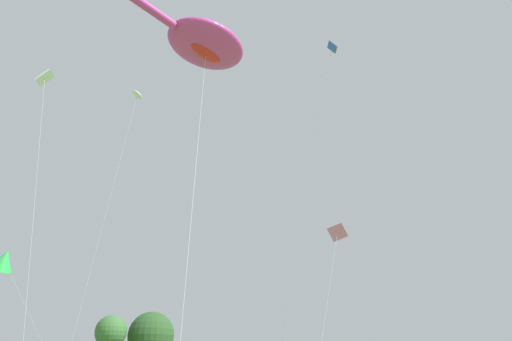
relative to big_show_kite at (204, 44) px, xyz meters
The scene contains 8 objects.
big_show_kite is the anchor object (origin of this frame).
small_kite_stunt_black 14.20m from the big_show_kite, ahead, with size 5.18×1.84×10.37m.
small_kite_bird_shape 12.50m from the big_show_kite, 80.33° to the left, with size 3.29×1.29×21.34m.
small_kite_delta_white 6.94m from the big_show_kite, 47.03° to the right, with size 1.42×4.11×16.80m.
small_kite_triangle_green 9.76m from the big_show_kite, behind, with size 1.56×0.86×12.10m.
small_kite_tiny_distant 13.98m from the big_show_kite, 136.86° to the left, with size 5.35×2.34×6.77m.
tree_oak_right 58.57m from the big_show_kite, 62.44° to the left, with size 7.09×7.09×10.42m.
tree_shrub_far 55.75m from the big_show_kite, 68.56° to the left, with size 4.62×4.62×9.43m.
Camera 1 is at (-8.49, -0.92, 1.77)m, focal length 32.34 mm.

